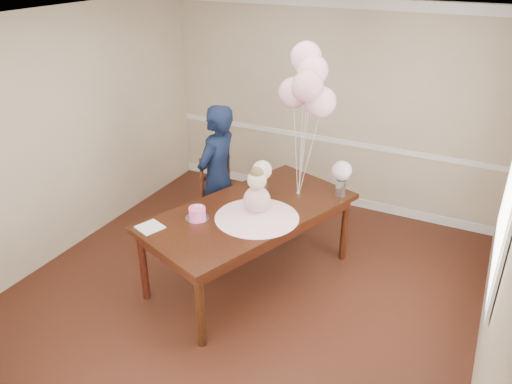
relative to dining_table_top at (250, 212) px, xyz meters
name	(u,v)px	position (x,y,z in m)	size (l,w,h in m)	color
floor	(239,298)	(0.07, -0.38, -0.80)	(4.50, 5.00, 0.00)	black
ceiling	(233,23)	(0.07, -0.38, 1.90)	(4.50, 5.00, 0.02)	white
wall_back	(328,107)	(0.07, 2.12, 0.55)	(4.50, 0.02, 2.70)	tan
wall_left	(55,139)	(-2.18, -0.38, 0.55)	(0.02, 5.00, 2.70)	tan
wall_right	(509,238)	(2.32, -0.38, 0.55)	(0.02, 5.00, 2.70)	tan
chair_rail_trim	(326,139)	(0.07, 2.11, 0.10)	(4.50, 0.02, 0.07)	white
crown_molding	(335,2)	(0.07, 2.11, 1.83)	(4.50, 0.02, 0.12)	white
baseboard_trim	(322,195)	(0.07, 2.11, -0.74)	(4.50, 0.02, 0.12)	silver
window_blinds	(512,185)	(2.28, 0.12, 0.75)	(0.01, 1.50, 1.40)	white
dining_table_top	(250,212)	(0.00, 0.00, 0.00)	(1.10, 2.21, 0.06)	black
table_apron	(250,219)	(0.00, 0.00, -0.08)	(0.99, 2.10, 0.11)	black
table_leg_fl	(143,266)	(-0.78, -0.79, -0.41)	(0.08, 0.08, 0.77)	black
table_leg_fr	(200,311)	(0.09, -1.11, -0.41)	(0.08, 0.08, 0.77)	black
table_leg_bl	(285,201)	(-0.09, 1.11, -0.41)	(0.08, 0.08, 0.77)	black
table_leg_br	(344,229)	(0.78, 0.79, -0.41)	(0.08, 0.08, 0.77)	black
baby_skirt	(257,212)	(0.14, -0.11, 0.08)	(0.84, 0.84, 0.11)	#FFBBD3
baby_torso	(257,200)	(0.14, -0.11, 0.23)	(0.26, 0.26, 0.26)	pink
baby_head	(257,180)	(0.14, -0.11, 0.44)	(0.19, 0.19, 0.19)	beige
baby_hair	(257,174)	(0.14, -0.11, 0.50)	(0.13, 0.13, 0.13)	brown
cake_platter	(198,218)	(-0.38, -0.39, 0.03)	(0.24, 0.24, 0.01)	silver
birthday_cake	(197,213)	(-0.38, -0.39, 0.09)	(0.17, 0.17, 0.11)	#FF50AB
cake_flower_a	(197,206)	(-0.38, -0.39, 0.16)	(0.03, 0.03, 0.03)	white
cake_flower_b	(201,207)	(-0.34, -0.38, 0.16)	(0.03, 0.03, 0.03)	white
rose_vase_near	(262,187)	(-0.04, 0.37, 0.12)	(0.11, 0.11, 0.18)	white
roses_near	(262,170)	(-0.04, 0.37, 0.31)	(0.21, 0.21, 0.21)	beige
rose_vase_far	(341,188)	(0.72, 0.74, 0.12)	(0.11, 0.11, 0.18)	silver
roses_far	(342,171)	(0.72, 0.74, 0.31)	(0.21, 0.21, 0.21)	silver
napkin	(150,227)	(-0.69, -0.75, 0.03)	(0.22, 0.22, 0.01)	white
balloon_weight	(298,194)	(0.31, 0.53, 0.04)	(0.04, 0.04, 0.02)	silver
balloon_a	(294,92)	(0.21, 0.57, 1.13)	(0.31, 0.31, 0.31)	#E5A2B2
balloon_b	(307,87)	(0.40, 0.44, 1.24)	(0.31, 0.31, 0.31)	#DC9CA9
balloon_c	(312,71)	(0.37, 0.63, 1.35)	(0.31, 0.31, 0.31)	#FFB4D6
balloon_d	(306,57)	(0.28, 0.69, 1.46)	(0.31, 0.31, 0.31)	#FDB3D0
balloon_e	(321,102)	(0.50, 0.56, 1.08)	(0.31, 0.31, 0.31)	#FFB4C8
balloon_ribbon_a	(296,153)	(0.26, 0.55, 0.50)	(0.00, 0.00, 0.93)	white
balloon_ribbon_b	(302,151)	(0.35, 0.49, 0.56)	(0.00, 0.00, 1.04)	silver
balloon_ribbon_c	(305,143)	(0.34, 0.58, 0.61)	(0.00, 0.00, 1.15)	white
balloon_ribbon_d	(302,136)	(0.29, 0.61, 0.67)	(0.00, 0.00, 1.26)	silver
balloon_ribbon_e	(308,158)	(0.41, 0.54, 0.47)	(0.00, 0.00, 0.87)	white
dining_chair_seat	(228,208)	(-0.54, 0.48, -0.32)	(0.47, 0.47, 0.05)	#38170F
chair_leg_fl	(205,226)	(-0.79, 0.37, -0.57)	(0.04, 0.04, 0.46)	#3E2011
chair_leg_fr	(226,239)	(-0.43, 0.23, -0.57)	(0.04, 0.04, 0.46)	#331A0D
chair_leg_bl	(230,216)	(-0.65, 0.73, -0.57)	(0.04, 0.04, 0.46)	#3E1711
chair_leg_br	(251,227)	(-0.29, 0.59, -0.57)	(0.04, 0.04, 0.46)	#3E2410
chair_back_post_l	(202,183)	(-0.81, 0.37, 0.00)	(0.04, 0.04, 0.60)	#3D1B10
chair_back_post_r	(228,174)	(-0.67, 0.73, 0.00)	(0.04, 0.04, 0.60)	#3B1C10
chair_slat_low	(216,188)	(-0.74, 0.55, -0.13)	(0.03, 0.43, 0.05)	#37180F
chair_slat_mid	(215,175)	(-0.74, 0.55, 0.04)	(0.03, 0.43, 0.05)	#34120E
chair_slat_top	(215,161)	(-0.74, 0.55, 0.21)	(0.03, 0.43, 0.05)	#33190E
woman	(217,178)	(-0.66, 0.47, 0.06)	(0.62, 0.42, 1.71)	black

